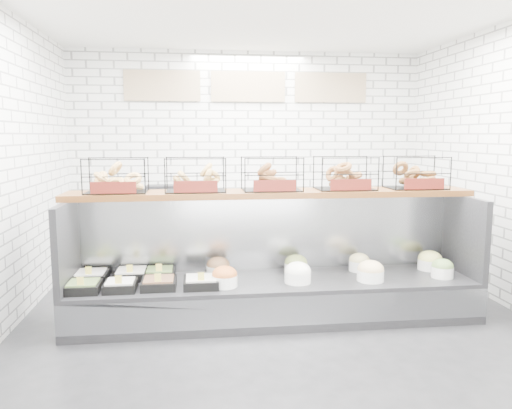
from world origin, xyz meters
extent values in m
plane|color=black|center=(0.00, 0.00, 0.00)|extent=(5.50, 5.50, 0.00)
cube|color=silver|center=(0.00, 2.75, 1.50)|extent=(5.00, 0.02, 3.00)
cube|color=tan|center=(-1.20, 2.72, 2.50)|extent=(1.05, 0.03, 0.42)
cube|color=tan|center=(0.00, 2.72, 2.50)|extent=(1.05, 0.03, 0.42)
cube|color=tan|center=(1.20, 2.72, 2.50)|extent=(1.05, 0.03, 0.42)
cube|color=black|center=(0.00, 0.30, 0.20)|extent=(4.00, 0.90, 0.40)
cube|color=#93969B|center=(0.00, -0.14, 0.22)|extent=(4.00, 0.03, 0.28)
cube|color=#93969B|center=(0.00, 0.71, 0.80)|extent=(4.00, 0.08, 0.80)
cube|color=black|center=(-1.97, 0.30, 0.80)|extent=(0.06, 0.90, 0.80)
cube|color=black|center=(1.97, 0.30, 0.80)|extent=(0.06, 0.90, 0.80)
cube|color=black|center=(-1.80, 0.10, 0.44)|extent=(0.31, 0.31, 0.08)
cube|color=olive|center=(-1.80, 0.10, 0.48)|extent=(0.26, 0.26, 0.04)
cube|color=#FBE657|center=(-1.80, -0.01, 0.53)|extent=(0.06, 0.01, 0.08)
cube|color=black|center=(-1.80, 0.45, 0.44)|extent=(0.31, 0.31, 0.08)
cube|color=white|center=(-1.80, 0.45, 0.48)|extent=(0.27, 0.27, 0.04)
cube|color=#FBE657|center=(-1.80, 0.34, 0.53)|extent=(0.06, 0.01, 0.08)
cube|color=black|center=(-1.47, 0.10, 0.44)|extent=(0.29, 0.29, 0.08)
cube|color=silver|center=(-1.47, 0.10, 0.48)|extent=(0.25, 0.25, 0.04)
cube|color=#FBE657|center=(-1.47, 0.00, 0.53)|extent=(0.06, 0.01, 0.08)
cube|color=black|center=(-1.42, 0.48, 0.44)|extent=(0.32, 0.32, 0.08)
cube|color=white|center=(-1.42, 0.48, 0.48)|extent=(0.28, 0.28, 0.04)
cube|color=#FBE657|center=(-1.42, 0.37, 0.53)|extent=(0.06, 0.01, 0.08)
cube|color=black|center=(-1.12, 0.13, 0.44)|extent=(0.32, 0.32, 0.08)
cube|color=brown|center=(-1.12, 0.13, 0.48)|extent=(0.27, 0.27, 0.04)
cube|color=#FBE657|center=(-1.12, 0.02, 0.53)|extent=(0.06, 0.01, 0.08)
cube|color=black|center=(-1.14, 0.47, 0.44)|extent=(0.30, 0.30, 0.08)
cube|color=#6F914A|center=(-1.14, 0.47, 0.48)|extent=(0.25, 0.25, 0.04)
cube|color=#FBE657|center=(-1.14, 0.37, 0.53)|extent=(0.06, 0.01, 0.08)
cube|color=black|center=(-0.73, 0.12, 0.44)|extent=(0.32, 0.32, 0.08)
cube|color=silver|center=(-0.73, 0.12, 0.48)|extent=(0.28, 0.28, 0.04)
cube|color=#FBE657|center=(-0.73, 0.00, 0.53)|extent=(0.06, 0.01, 0.08)
cylinder|color=white|center=(-0.51, 0.10, 0.46)|extent=(0.24, 0.24, 0.11)
ellipsoid|color=#BE5F28|center=(-0.51, 0.10, 0.52)|extent=(0.24, 0.24, 0.17)
cylinder|color=white|center=(-0.55, 0.47, 0.46)|extent=(0.24, 0.24, 0.11)
ellipsoid|color=brown|center=(-0.55, 0.47, 0.52)|extent=(0.24, 0.24, 0.17)
cylinder|color=white|center=(0.20, 0.14, 0.46)|extent=(0.26, 0.26, 0.11)
ellipsoid|color=white|center=(0.20, 0.14, 0.52)|extent=(0.25, 0.25, 0.18)
cylinder|color=white|center=(0.25, 0.47, 0.46)|extent=(0.24, 0.24, 0.11)
ellipsoid|color=olive|center=(0.25, 0.47, 0.52)|extent=(0.23, 0.23, 0.16)
cylinder|color=white|center=(0.92, 0.11, 0.46)|extent=(0.26, 0.26, 0.11)
ellipsoid|color=#DEBC88|center=(0.92, 0.11, 0.52)|extent=(0.26, 0.26, 0.18)
cylinder|color=white|center=(0.93, 0.48, 0.46)|extent=(0.22, 0.22, 0.11)
ellipsoid|color=#D7C784|center=(0.93, 0.48, 0.52)|extent=(0.21, 0.21, 0.15)
cylinder|color=white|center=(1.68, 0.14, 0.46)|extent=(0.22, 0.22, 0.11)
ellipsoid|color=#688B47|center=(1.68, 0.14, 0.52)|extent=(0.21, 0.21, 0.15)
cylinder|color=white|center=(1.70, 0.44, 0.46)|extent=(0.25, 0.25, 0.11)
ellipsoid|color=#DEDC71|center=(1.70, 0.44, 0.52)|extent=(0.25, 0.25, 0.17)
cube|color=#4E2910|center=(0.00, 0.52, 1.23)|extent=(4.10, 0.50, 0.06)
cube|color=black|center=(-1.53, 0.52, 1.43)|extent=(0.60, 0.38, 0.34)
cube|color=#581710|center=(-1.53, 0.32, 1.33)|extent=(0.42, 0.02, 0.11)
cube|color=black|center=(-0.77, 0.52, 1.43)|extent=(0.60, 0.38, 0.34)
cube|color=#581710|center=(-0.77, 0.32, 1.33)|extent=(0.42, 0.02, 0.11)
cube|color=black|center=(0.00, 0.52, 1.43)|extent=(0.60, 0.38, 0.34)
cube|color=#581710|center=(0.00, 0.32, 1.33)|extent=(0.42, 0.02, 0.11)
cube|color=black|center=(0.77, 0.52, 1.43)|extent=(0.60, 0.38, 0.34)
cube|color=#581710|center=(0.77, 0.32, 1.33)|extent=(0.42, 0.02, 0.11)
cube|color=black|center=(1.53, 0.52, 1.43)|extent=(0.60, 0.38, 0.34)
cube|color=#581710|center=(1.53, 0.32, 1.33)|extent=(0.42, 0.02, 0.11)
cube|color=#93969B|center=(0.00, 2.43, 0.45)|extent=(4.00, 0.60, 0.90)
cube|color=black|center=(-1.23, 2.41, 1.02)|extent=(0.40, 0.30, 0.24)
cube|color=silver|center=(-0.80, 2.43, 0.99)|extent=(0.35, 0.28, 0.18)
cylinder|color=#C87432|center=(0.29, 2.43, 1.01)|extent=(0.09, 0.09, 0.22)
cube|color=black|center=(1.37, 2.40, 1.05)|extent=(0.30, 0.30, 0.30)
camera|label=1|loc=(-0.77, -4.46, 1.82)|focal=35.00mm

